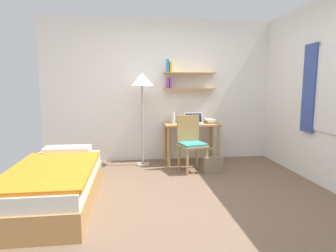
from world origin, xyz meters
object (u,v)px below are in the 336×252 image
Objects in this scene: bed at (56,184)px; standing_lamp at (142,84)px; desk_chair at (191,141)px; laptop at (194,121)px; water_bottle at (173,118)px; desk at (191,131)px; book_stack at (210,121)px; handbag at (213,164)px.

bed is 2.24m from standing_lamp.
bed is 2.19m from desk_chair.
bed is 1.15× the size of standing_lamp.
water_bottle is at bearing 171.74° from laptop.
desk is 0.41m from water_bottle.
bed is 2.57m from desk.
water_bottle is 0.88× the size of book_stack.
desk_chair is (1.86, 1.13, 0.25)m from bed.
desk is (1.97, 1.62, 0.34)m from bed.
water_bottle reaches higher than laptop.
laptop is at bearing -8.26° from water_bottle.
standing_lamp is (-0.77, 0.43, 0.92)m from desk_chair.
desk is 0.50m from desk_chair.
laptop is 0.30m from book_stack.
laptop is at bearing 3.25° from standing_lamp.
desk is at bearing 172.46° from laptop.
desk_chair is 1.28m from standing_lamp.
standing_lamp is at bearing -176.39° from book_stack.
handbag is (0.18, -0.65, -0.63)m from laptop.
desk_chair reaches higher than bed.
handbag is at bearing -28.41° from standing_lamp.
bed is 7.82× the size of book_stack.
handbag is (1.11, -0.60, -1.28)m from standing_lamp.
book_stack reaches higher than handbag.
water_bottle reaches higher than book_stack.
bed is at bearing -141.30° from laptop.
bed is at bearing -140.60° from desk.
desk is 1.07× the size of desk_chair.
desk_chair is at bearing -67.99° from water_bottle.
handbag is (2.19, 0.96, -0.10)m from bed.
desk_chair is 0.56× the size of standing_lamp.
desk_chair reaches higher than handbag.
laptop is at bearing 105.70° from handbag.
desk is 0.82m from handbag.
water_bottle reaches higher than bed.
water_bottle is (-0.36, 0.05, 0.05)m from laptop.
water_bottle is at bearing 112.01° from desk_chair.
laptop is 1.64× the size of water_bottle.
book_stack is (0.66, -0.03, -0.07)m from water_bottle.
desk_chair is at bearing -107.13° from laptop.
laptop is 0.37m from water_bottle.
handbag is at bearing 23.65° from bed.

